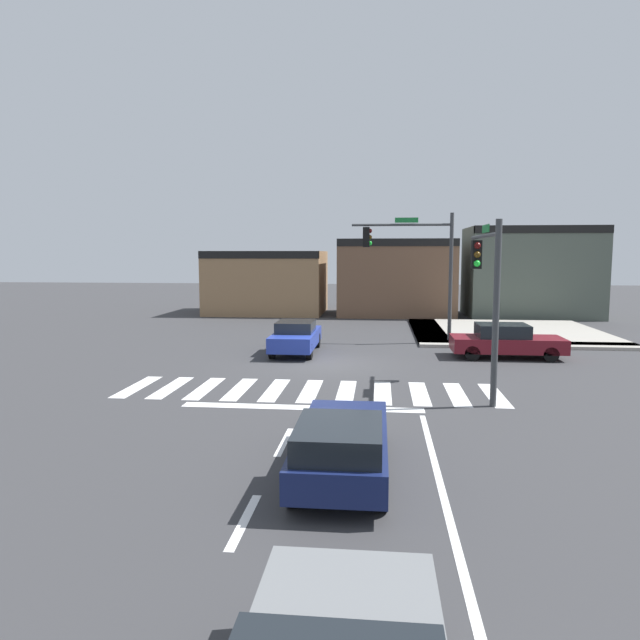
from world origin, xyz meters
TOP-DOWN VIEW (x-y plane):
  - ground_plane at (0.00, 0.00)m, footprint 120.00×120.00m
  - crosswalk_near at (0.00, -4.50)m, footprint 11.82×3.08m
  - lane_markings at (1.11, -12.02)m, footprint 6.80×20.25m
  - bike_detector_marking at (1.39, -8.09)m, footprint 1.13×1.13m
  - curb_corner_northeast at (8.49, 9.42)m, footprint 10.00×10.60m
  - storefront_row at (3.93, 19.01)m, footprint 26.58×6.69m
  - traffic_signal_northeast at (3.79, 6.04)m, footprint 4.82×0.32m
  - traffic_signal_southeast at (5.35, -4.14)m, footprint 0.32×4.58m
  - car_maroon at (7.34, 2.15)m, footprint 4.49×1.91m
  - car_navy at (1.45, -11.54)m, footprint 1.71×4.64m
  - car_blue at (-1.45, 2.44)m, footprint 1.75×4.53m

SIDE VIEW (x-z plane):
  - ground_plane at x=0.00m, z-range 0.00..0.00m
  - bike_detector_marking at x=1.39m, z-range 0.00..0.01m
  - crosswalk_near at x=0.00m, z-range 0.00..0.01m
  - lane_markings at x=1.11m, z-range 0.00..0.01m
  - curb_corner_northeast at x=8.49m, z-range 0.00..0.15m
  - car_navy at x=1.45m, z-range 0.02..1.35m
  - car_maroon at x=7.34m, z-range 0.00..1.40m
  - car_blue at x=-1.45m, z-range 0.02..1.41m
  - storefront_row at x=3.93m, z-range -0.35..5.71m
  - traffic_signal_southeast at x=5.35m, z-range 1.01..6.23m
  - traffic_signal_northeast at x=3.79m, z-range 1.11..7.31m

